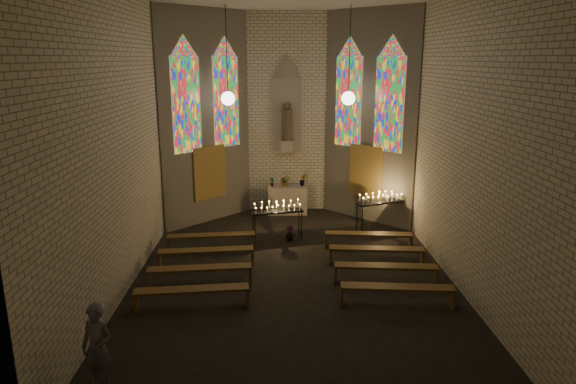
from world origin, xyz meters
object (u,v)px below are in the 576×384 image
object	(u,v)px
aisle_flower_pot	(290,233)
votive_stand_left	(277,209)
visitor	(98,348)
altar	(287,200)
votive_stand_right	(381,199)

from	to	relation	value
aisle_flower_pot	votive_stand_left	xyz separation A→B (m)	(-0.38, 0.08, 0.75)
votive_stand_left	visitor	xyz separation A→B (m)	(-3.02, -7.30, -0.21)
altar	votive_stand_left	size ratio (longest dim) A/B	0.87
votive_stand_right	visitor	size ratio (longest dim) A/B	1.09
votive_stand_right	altar	bearing A→B (deg)	122.87
aisle_flower_pot	votive_stand_left	bearing A→B (deg)	167.67
votive_stand_left	visitor	world-z (taller)	visitor
altar	aisle_flower_pot	world-z (taller)	altar
altar	visitor	xyz separation A→B (m)	(-3.39, -10.07, 0.27)
altar	votive_stand_right	size ratio (longest dim) A/B	0.83
altar	visitor	world-z (taller)	visitor
aisle_flower_pot	votive_stand_left	size ratio (longest dim) A/B	0.29
votive_stand_left	votive_stand_right	xyz separation A→B (m)	(3.32, 0.79, 0.06)
visitor	altar	bearing A→B (deg)	84.88
altar	votive_stand_right	distance (m)	3.60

